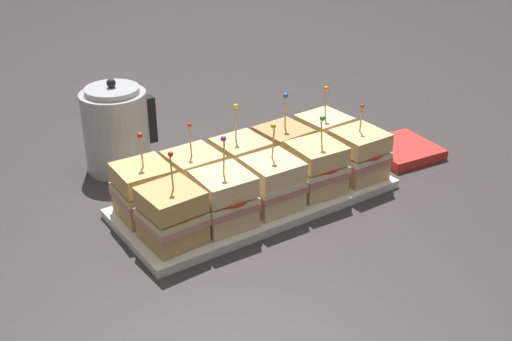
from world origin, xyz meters
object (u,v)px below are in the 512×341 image
at_px(sandwich_back_center, 241,163).
at_px(sandwich_back_right, 283,150).
at_px(sandwich_back_far_left, 144,191).
at_px(sandwich_back_left, 194,176).
at_px(serving_platter, 256,198).
at_px(kettle_steel, 117,129).
at_px(sandwich_front_right, 316,168).
at_px(sandwich_front_far_left, 172,216).
at_px(sandwich_front_far_right, 359,155).
at_px(napkin_stack, 402,150).
at_px(sandwich_front_center, 273,183).
at_px(sandwich_back_far_right, 323,137).
at_px(sandwich_front_left, 224,199).

bearing_deg(sandwich_back_center, sandwich_back_right, 0.59).
height_order(sandwich_back_far_left, sandwich_back_left, sandwich_back_far_left).
height_order(serving_platter, kettle_steel, kettle_steel).
height_order(sandwich_front_right, sandwich_back_center, sandwich_back_center).
xyz_separation_m(sandwich_front_right, sandwich_back_right, (-0.00, 0.11, -0.00)).
xyz_separation_m(sandwich_front_far_left, sandwich_front_far_right, (0.45, -0.00, 0.00)).
bearing_deg(sandwich_back_center, napkin_stack, -9.07).
xyz_separation_m(sandwich_front_far_right, sandwich_back_right, (-0.12, 0.11, -0.00)).
bearing_deg(sandwich_front_center, sandwich_back_left, 135.07).
xyz_separation_m(sandwich_front_center, sandwich_back_center, (-0.00, 0.11, -0.00)).
distance_m(sandwich_back_center, napkin_stack, 0.42).
height_order(sandwich_front_far_right, sandwich_back_far_left, sandwich_back_far_left).
relative_size(sandwich_front_center, sandwich_back_far_right, 0.99).
distance_m(sandwich_front_far_left, sandwich_back_far_right, 0.46).
bearing_deg(sandwich_front_far_left, sandwich_back_center, 26.51).
relative_size(sandwich_front_left, sandwich_front_far_right, 1.10).
height_order(sandwich_front_far_right, kettle_steel, kettle_steel).
bearing_deg(kettle_steel, napkin_stack, -28.59).
height_order(sandwich_front_left, kettle_steel, kettle_steel).
bearing_deg(serving_platter, napkin_stack, -1.51).
height_order(sandwich_front_center, sandwich_back_far_right, same).
bearing_deg(napkin_stack, sandwich_back_far_left, 173.94).
xyz_separation_m(sandwich_front_center, sandwich_back_left, (-0.11, 0.11, -0.00)).
distance_m(sandwich_front_right, napkin_stack, 0.31).
relative_size(sandwich_back_far_left, sandwich_back_far_right, 0.98).
distance_m(sandwich_front_far_right, kettle_steel, 0.54).
bearing_deg(sandwich_back_far_right, sandwich_front_far_right, -89.66).
xyz_separation_m(sandwich_front_far_left, sandwich_front_center, (0.22, -0.00, -0.00)).
xyz_separation_m(sandwich_back_far_left, napkin_stack, (0.63, -0.07, -0.06)).
bearing_deg(napkin_stack, serving_platter, 178.49).
bearing_deg(sandwich_back_right, sandwich_front_far_right, -44.90).
height_order(sandwich_front_far_left, sandwich_front_right, sandwich_front_far_left).
xyz_separation_m(sandwich_back_center, napkin_stack, (0.41, -0.07, -0.06)).
xyz_separation_m(sandwich_front_left, napkin_stack, (0.53, 0.05, -0.06)).
distance_m(sandwich_back_right, kettle_steel, 0.37).
xyz_separation_m(sandwich_back_far_left, sandwich_back_far_right, (0.45, 0.00, -0.00)).
distance_m(sandwich_back_center, sandwich_back_far_right, 0.22).
xyz_separation_m(sandwich_front_right, kettle_steel, (-0.28, 0.36, 0.02)).
distance_m(sandwich_back_left, sandwich_back_far_right, 0.34).
height_order(sandwich_front_center, sandwich_back_center, sandwich_back_center).
bearing_deg(sandwich_front_right, sandwich_back_center, 135.12).
bearing_deg(napkin_stack, sandwich_front_far_right, -165.61).
distance_m(serving_platter, sandwich_front_center, 0.08).
bearing_deg(kettle_steel, sandwich_back_center, -56.29).
height_order(sandwich_back_center, sandwich_back_right, same).
height_order(sandwich_back_far_right, kettle_steel, kettle_steel).
bearing_deg(serving_platter, sandwich_back_far_left, 165.69).
distance_m(sandwich_front_right, sandwich_back_left, 0.25).
xyz_separation_m(sandwich_back_far_right, kettle_steel, (-0.39, 0.25, 0.03)).
relative_size(serving_platter, napkin_stack, 3.53).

